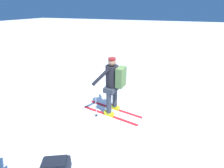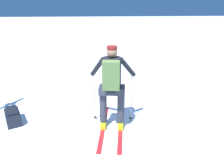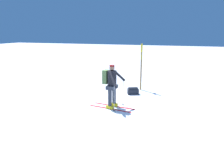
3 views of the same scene
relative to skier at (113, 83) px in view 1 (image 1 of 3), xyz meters
The scene contains 3 objects.
ground_plane 1.03m from the skier, ahead, with size 80.00×80.00×0.00m, color white.
skier is the anchor object (origin of this frame).
dropped_backpack 2.34m from the skier, 100.01° to the right, with size 0.59×0.48×0.33m.
Camera 1 is at (1.07, -3.47, 2.88)m, focal length 24.00 mm.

